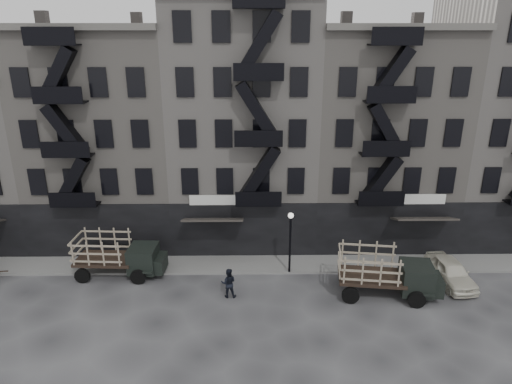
{
  "coord_description": "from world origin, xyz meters",
  "views": [
    {
      "loc": [
        0.49,
        -23.64,
        15.05
      ],
      "look_at": [
        0.84,
        4.0,
        5.17
      ],
      "focal_mm": 32.0,
      "sensor_mm": 36.0,
      "label": 1
    }
  ],
  "objects_px": {
    "stake_truck_east": "(386,270)",
    "car_east": "(450,271)",
    "stake_truck_west": "(117,252)",
    "pedestrian_mid": "(228,283)"
  },
  "relations": [
    {
      "from": "stake_truck_east",
      "to": "car_east",
      "type": "relative_size",
      "value": 1.38
    },
    {
      "from": "stake_truck_west",
      "to": "car_east",
      "type": "xyz_separation_m",
      "value": [
        21.06,
        -1.2,
        -0.86
      ]
    },
    {
      "from": "stake_truck_west",
      "to": "pedestrian_mid",
      "type": "height_order",
      "value": "stake_truck_west"
    },
    {
      "from": "stake_truck_east",
      "to": "pedestrian_mid",
      "type": "bearing_deg",
      "value": -172.0
    },
    {
      "from": "car_east",
      "to": "pedestrian_mid",
      "type": "relative_size",
      "value": 2.42
    },
    {
      "from": "stake_truck_west",
      "to": "car_east",
      "type": "relative_size",
      "value": 1.29
    },
    {
      "from": "stake_truck_west",
      "to": "stake_truck_east",
      "type": "relative_size",
      "value": 0.93
    },
    {
      "from": "stake_truck_west",
      "to": "car_east",
      "type": "height_order",
      "value": "stake_truck_west"
    },
    {
      "from": "stake_truck_east",
      "to": "pedestrian_mid",
      "type": "xyz_separation_m",
      "value": [
        -9.31,
        -0.05,
        -0.78
      ]
    },
    {
      "from": "stake_truck_east",
      "to": "car_east",
      "type": "xyz_separation_m",
      "value": [
        4.53,
        1.41,
        -0.94
      ]
    }
  ]
}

